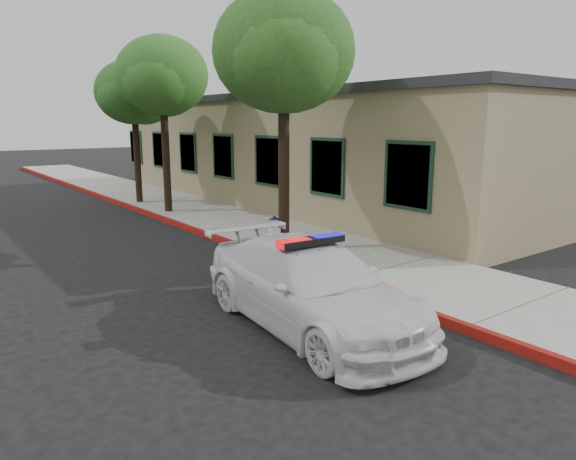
{
  "coord_description": "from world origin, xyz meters",
  "views": [
    {
      "loc": [
        -6.69,
        -7.35,
        3.23
      ],
      "look_at": [
        0.1,
        1.76,
        0.85
      ],
      "focal_mm": 32.32,
      "sensor_mm": 36.0,
      "label": 1
    }
  ],
  "objects_px": {
    "fire_hydrant": "(275,234)",
    "clapboard_building": "(312,150)",
    "street_tree_near": "(284,58)",
    "street_tree_mid": "(162,80)",
    "street_tree_far": "(135,96)",
    "police_car": "(311,286)"
  },
  "relations": [
    {
      "from": "clapboard_building",
      "to": "street_tree_mid",
      "type": "xyz_separation_m",
      "value": [
        -5.99,
        0.65,
        2.49
      ]
    },
    {
      "from": "police_car",
      "to": "street_tree_near",
      "type": "xyz_separation_m",
      "value": [
        2.42,
        3.98,
        4.01
      ]
    },
    {
      "from": "street_tree_far",
      "to": "fire_hydrant",
      "type": "bearing_deg",
      "value": -92.28
    },
    {
      "from": "police_car",
      "to": "street_tree_far",
      "type": "relative_size",
      "value": 0.89
    },
    {
      "from": "street_tree_near",
      "to": "street_tree_mid",
      "type": "relative_size",
      "value": 1.03
    },
    {
      "from": "street_tree_far",
      "to": "clapboard_building",
      "type": "bearing_deg",
      "value": -29.14
    },
    {
      "from": "street_tree_near",
      "to": "street_tree_far",
      "type": "bearing_deg",
      "value": 89.88
    },
    {
      "from": "police_car",
      "to": "clapboard_building",
      "type": "bearing_deg",
      "value": 55.07
    },
    {
      "from": "fire_hydrant",
      "to": "street_tree_mid",
      "type": "distance_m",
      "value": 8.1
    },
    {
      "from": "police_car",
      "to": "street_tree_mid",
      "type": "xyz_separation_m",
      "value": [
        2.4,
        10.91,
        3.93
      ]
    },
    {
      "from": "clapboard_building",
      "to": "street_tree_mid",
      "type": "distance_m",
      "value": 6.52
    },
    {
      "from": "clapboard_building",
      "to": "street_tree_far",
      "type": "bearing_deg",
      "value": 150.86
    },
    {
      "from": "street_tree_near",
      "to": "street_tree_far",
      "type": "xyz_separation_m",
      "value": [
        0.02,
        9.6,
        -0.48
      ]
    },
    {
      "from": "clapboard_building",
      "to": "street_tree_near",
      "type": "height_order",
      "value": "street_tree_near"
    },
    {
      "from": "fire_hydrant",
      "to": "clapboard_building",
      "type": "bearing_deg",
      "value": 54.97
    },
    {
      "from": "clapboard_building",
      "to": "street_tree_mid",
      "type": "relative_size",
      "value": 3.53
    },
    {
      "from": "street_tree_near",
      "to": "street_tree_mid",
      "type": "bearing_deg",
      "value": 90.13
    },
    {
      "from": "fire_hydrant",
      "to": "street_tree_near",
      "type": "relative_size",
      "value": 0.14
    },
    {
      "from": "fire_hydrant",
      "to": "street_tree_far",
      "type": "distance_m",
      "value": 10.36
    },
    {
      "from": "street_tree_mid",
      "to": "street_tree_far",
      "type": "relative_size",
      "value": 1.1
    },
    {
      "from": "street_tree_far",
      "to": "street_tree_mid",
      "type": "bearing_deg",
      "value": -90.78
    },
    {
      "from": "police_car",
      "to": "street_tree_far",
      "type": "distance_m",
      "value": 14.24
    }
  ]
}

